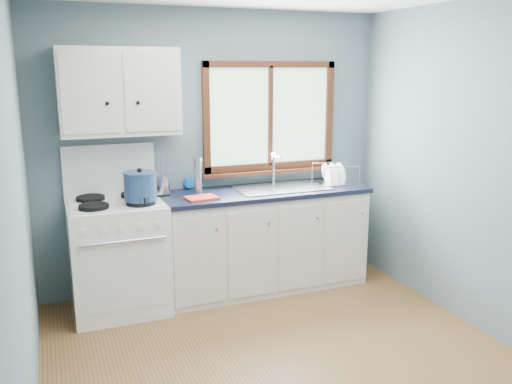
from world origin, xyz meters
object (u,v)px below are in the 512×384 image
object	(u,v)px
gas_range	(118,253)
utensil_crock	(163,185)
sink	(282,195)
skillet	(142,198)
dish_rack	(334,178)
base_cabinets	(263,244)
stockpot	(140,186)
thermos	(198,175)

from	to	relation	value
gas_range	utensil_crock	xyz separation A→B (m)	(0.43, 0.17, 0.51)
gas_range	sink	world-z (taller)	gas_range
gas_range	sink	distance (m)	1.53
skillet	dish_rack	size ratio (longest dim) A/B	0.87
base_cabinets	stockpot	size ratio (longest dim) A/B	5.59
stockpot	dish_rack	xyz separation A→B (m)	(1.85, 0.16, -0.10)
thermos	dish_rack	world-z (taller)	thermos
base_cabinets	utensil_crock	distance (m)	1.07
gas_range	dish_rack	world-z (taller)	gas_range
skillet	utensil_crock	size ratio (longest dim) A/B	0.88
skillet	utensil_crock	xyz separation A→B (m)	(0.24, 0.33, 0.02)
utensil_crock	thermos	xyz separation A→B (m)	(0.30, -0.04, 0.08)
utensil_crock	thermos	size ratio (longest dim) A/B	1.26
skillet	stockpot	world-z (taller)	stockpot
skillet	dish_rack	xyz separation A→B (m)	(1.84, 0.18, -0.01)
gas_range	thermos	world-z (taller)	gas_range
gas_range	base_cabinets	xyz separation A→B (m)	(1.31, 0.02, -0.08)
gas_range	dish_rack	xyz separation A→B (m)	(2.03, 0.03, 0.48)
stockpot	thermos	world-z (taller)	thermos
skillet	base_cabinets	bearing A→B (deg)	8.24
base_cabinets	stockpot	distance (m)	1.31
skillet	utensil_crock	distance (m)	0.40
gas_range	base_cabinets	size ratio (longest dim) A/B	0.74
gas_range	thermos	size ratio (longest dim) A/B	4.38
stockpot	utensil_crock	size ratio (longest dim) A/B	0.85
thermos	utensil_crock	bearing A→B (deg)	172.25
gas_range	thermos	distance (m)	0.94
base_cabinets	sink	size ratio (longest dim) A/B	2.20
gas_range	stockpot	xyz separation A→B (m)	(0.19, -0.14, 0.58)
thermos	sink	bearing A→B (deg)	-8.66
thermos	gas_range	bearing A→B (deg)	-169.67
utensil_crock	thermos	world-z (taller)	utensil_crock
gas_range	skillet	world-z (taller)	gas_range
sink	stockpot	bearing A→B (deg)	-173.10
sink	thermos	bearing A→B (deg)	171.34
dish_rack	skillet	bearing A→B (deg)	-171.26
gas_range	stockpot	world-z (taller)	gas_range
thermos	base_cabinets	bearing A→B (deg)	-11.27
skillet	thermos	size ratio (longest dim) A/B	1.11
dish_rack	stockpot	bearing A→B (deg)	-171.65
gas_range	stockpot	distance (m)	0.63
sink	stockpot	distance (m)	1.33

